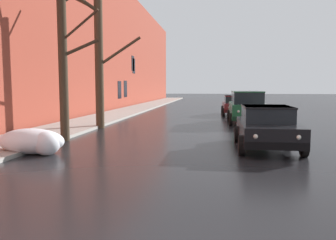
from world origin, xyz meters
The scene contains 9 objects.
left_sidewalk_slab centered at (-6.61, 18.00, 0.06)m, with size 2.84×80.00×0.13m, color gray.
brick_townhouse_facade centered at (-8.53, 18.01, 5.86)m, with size 0.63×80.00×11.73m.
snow_bank_along_left_kerb centered at (4.89, 25.68, 0.30)m, with size 1.91×1.47×0.70m.
snow_bank_mid_block_left centered at (-4.89, 7.13, 0.38)m, with size 2.09×1.11×0.79m.
bare_tree_second_along_sidewalk centered at (-5.10, 9.74, 3.66)m, with size 1.75×1.38×7.12m.
bare_tree_mid_block centered at (-5.16, 13.72, 3.55)m, with size 3.44×2.38×6.73m.
sedan_black_approaching_near_lane centered at (2.26, 9.12, 0.75)m, with size 2.02×4.01×1.42m.
suv_green_parked_kerbside_close centered at (2.30, 16.97, 0.99)m, with size 2.03×4.39×1.82m.
sedan_maroon_parked_kerbside_mid centered at (2.01, 22.71, 0.75)m, with size 2.00×4.16×1.42m.
Camera 1 is at (0.53, -2.47, 2.06)m, focal length 36.20 mm.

